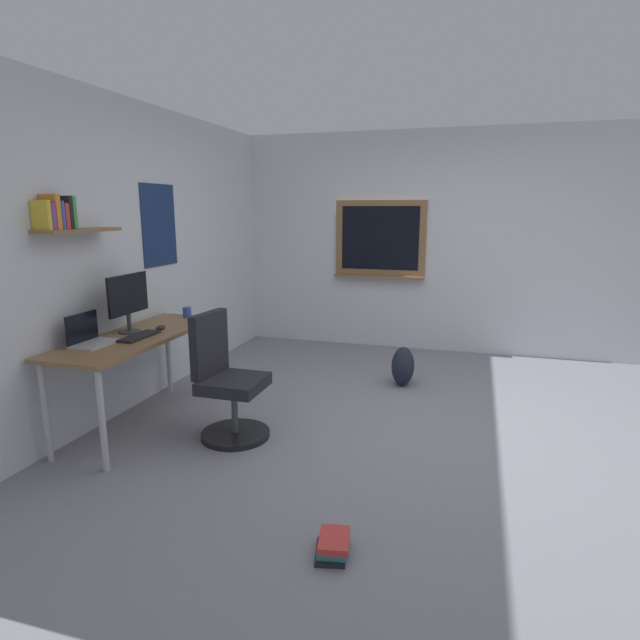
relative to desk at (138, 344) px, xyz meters
The scene contains 12 objects.
ground_plane 2.26m from the desk, 74.90° to the right, with size 5.20×5.20×0.00m, color gray.
wall_back 0.92m from the desk, 33.40° to the left, with size 5.00×0.30×2.60m.
wall_right 3.70m from the desk, 34.35° to the right, with size 0.22×5.00×2.60m.
desk is the anchor object (origin of this frame).
office_chair 0.80m from the desk, 90.67° to the right, with size 0.52×0.52×0.95m.
laptop 0.41m from the desk, 158.66° to the left, with size 0.31×0.21×0.23m.
monitor_primary 0.36m from the desk, 66.57° to the left, with size 0.46×0.17×0.46m.
keyboard 0.14m from the desk, 137.97° to the right, with size 0.37×0.13×0.02m, color black.
computer_mouse 0.23m from the desk, 19.73° to the right, with size 0.10×0.06×0.03m, color #262628.
coffee_mug 0.71m from the desk, ahead, with size 0.08×0.08×0.09m, color #334CA5.
backpack 2.47m from the desk, 50.38° to the right, with size 0.32×0.22×0.38m, color #1E2333.
book_stack_on_floor 2.28m from the desk, 120.69° to the right, with size 0.26×0.20×0.10m.
Camera 1 is at (-3.91, -0.41, 1.70)m, focal length 29.13 mm.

